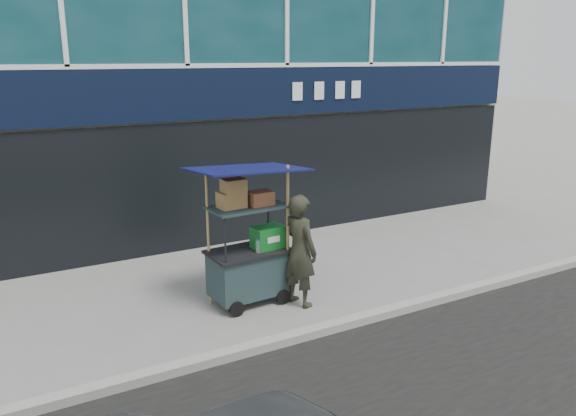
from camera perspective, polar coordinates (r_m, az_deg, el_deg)
ground at (r=7.66m, az=0.75°, el=-12.54°), size 80.00×80.00×0.00m
curb at (r=7.48m, az=1.53°, el=-12.75°), size 80.00×0.18×0.12m
vendor_cart at (r=8.28m, az=-3.92°, el=-4.78°), size 1.64×1.21×2.12m
vendor_man at (r=8.16m, az=1.19°, el=-4.33°), size 0.55×0.70×1.68m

